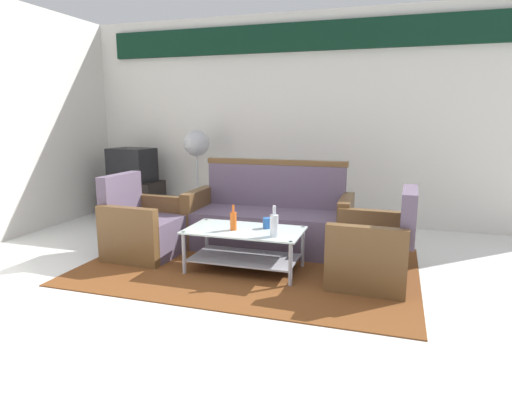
{
  "coord_description": "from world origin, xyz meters",
  "views": [
    {
      "loc": [
        1.18,
        -3.0,
        1.47
      ],
      "look_at": [
        -0.05,
        0.85,
        0.65
      ],
      "focal_mm": 31.01,
      "sensor_mm": 36.0,
      "label": 1
    }
  ],
  "objects_px": {
    "tv_stand": "(134,199)",
    "bottle_clear": "(274,225)",
    "armchair_left": "(144,229)",
    "armchair_right": "(374,251)",
    "bottle_orange": "(233,221)",
    "couch": "(270,220)",
    "television": "(132,165)",
    "pedestal_fan": "(197,149)",
    "coffee_table": "(245,243)",
    "cup": "(267,223)"
  },
  "relations": [
    {
      "from": "coffee_table",
      "to": "tv_stand",
      "type": "relative_size",
      "value": 1.38
    },
    {
      "from": "armchair_right",
      "to": "cup",
      "type": "height_order",
      "value": "armchair_right"
    },
    {
      "from": "armchair_right",
      "to": "bottle_clear",
      "type": "height_order",
      "value": "armchair_right"
    },
    {
      "from": "armchair_left",
      "to": "pedestal_fan",
      "type": "xyz_separation_m",
      "value": [
        -0.14,
        1.65,
        0.73
      ]
    },
    {
      "from": "bottle_orange",
      "to": "bottle_clear",
      "type": "distance_m",
      "value": 0.44
    },
    {
      "from": "bottle_clear",
      "to": "television",
      "type": "relative_size",
      "value": 0.43
    },
    {
      "from": "armchair_left",
      "to": "bottle_clear",
      "type": "xyz_separation_m",
      "value": [
        1.51,
        -0.29,
        0.23
      ]
    },
    {
      "from": "couch",
      "to": "television",
      "type": "bearing_deg",
      "value": -23.02
    },
    {
      "from": "bottle_orange",
      "to": "pedestal_fan",
      "type": "distance_m",
      "value": 2.26
    },
    {
      "from": "pedestal_fan",
      "to": "television",
      "type": "bearing_deg",
      "value": -177.31
    },
    {
      "from": "coffee_table",
      "to": "bottle_clear",
      "type": "xyz_separation_m",
      "value": [
        0.33,
        -0.16,
        0.25
      ]
    },
    {
      "from": "coffee_table",
      "to": "tv_stand",
      "type": "xyz_separation_m",
      "value": [
        -2.33,
        1.73,
        -0.01
      ]
    },
    {
      "from": "tv_stand",
      "to": "bottle_clear",
      "type": "bearing_deg",
      "value": -35.35
    },
    {
      "from": "armchair_right",
      "to": "coffee_table",
      "type": "height_order",
      "value": "armchair_right"
    },
    {
      "from": "pedestal_fan",
      "to": "armchair_left",
      "type": "bearing_deg",
      "value": -85.15
    },
    {
      "from": "bottle_clear",
      "to": "coffee_table",
      "type": "bearing_deg",
      "value": 154.91
    },
    {
      "from": "coffee_table",
      "to": "bottle_orange",
      "type": "xyz_separation_m",
      "value": [
        -0.09,
        -0.05,
        0.23
      ]
    },
    {
      "from": "couch",
      "to": "armchair_right",
      "type": "height_order",
      "value": "couch"
    },
    {
      "from": "armchair_left",
      "to": "pedestal_fan",
      "type": "relative_size",
      "value": 0.67
    },
    {
      "from": "armchair_right",
      "to": "pedestal_fan",
      "type": "height_order",
      "value": "pedestal_fan"
    },
    {
      "from": "armchair_left",
      "to": "television",
      "type": "height_order",
      "value": "television"
    },
    {
      "from": "armchair_right",
      "to": "bottle_orange",
      "type": "relative_size",
      "value": 3.53
    },
    {
      "from": "armchair_left",
      "to": "television",
      "type": "relative_size",
      "value": 1.32
    },
    {
      "from": "coffee_table",
      "to": "pedestal_fan",
      "type": "height_order",
      "value": "pedestal_fan"
    },
    {
      "from": "couch",
      "to": "armchair_left",
      "type": "distance_m",
      "value": 1.37
    },
    {
      "from": "armchair_left",
      "to": "television",
      "type": "distance_m",
      "value": 2.03
    },
    {
      "from": "armchair_left",
      "to": "couch",
      "type": "bearing_deg",
      "value": 121.56
    },
    {
      "from": "couch",
      "to": "bottle_orange",
      "type": "height_order",
      "value": "couch"
    },
    {
      "from": "pedestal_fan",
      "to": "couch",
      "type": "bearing_deg",
      "value": -36.45
    },
    {
      "from": "bottle_orange",
      "to": "coffee_table",
      "type": "bearing_deg",
      "value": 30.23
    },
    {
      "from": "tv_stand",
      "to": "pedestal_fan",
      "type": "relative_size",
      "value": 0.63
    },
    {
      "from": "bottle_orange",
      "to": "television",
      "type": "relative_size",
      "value": 0.37
    },
    {
      "from": "bottle_clear",
      "to": "pedestal_fan",
      "type": "relative_size",
      "value": 0.22
    },
    {
      "from": "armchair_right",
      "to": "television",
      "type": "bearing_deg",
      "value": 66.35
    },
    {
      "from": "couch",
      "to": "pedestal_fan",
      "type": "bearing_deg",
      "value": -37.68
    },
    {
      "from": "coffee_table",
      "to": "bottle_orange",
      "type": "relative_size",
      "value": 4.56
    },
    {
      "from": "armchair_left",
      "to": "pedestal_fan",
      "type": "height_order",
      "value": "pedestal_fan"
    },
    {
      "from": "armchair_left",
      "to": "bottle_orange",
      "type": "distance_m",
      "value": 1.12
    },
    {
      "from": "armchair_left",
      "to": "cup",
      "type": "height_order",
      "value": "armchair_left"
    },
    {
      "from": "couch",
      "to": "bottle_clear",
      "type": "xyz_separation_m",
      "value": [
        0.31,
        -0.95,
        0.2
      ]
    },
    {
      "from": "armchair_left",
      "to": "cup",
      "type": "xyz_separation_m",
      "value": [
        1.37,
        -0.03,
        0.17
      ]
    },
    {
      "from": "coffee_table",
      "to": "cup",
      "type": "distance_m",
      "value": 0.29
    },
    {
      "from": "tv_stand",
      "to": "bottle_orange",
      "type": "bearing_deg",
      "value": -38.59
    },
    {
      "from": "armchair_left",
      "to": "armchair_right",
      "type": "distance_m",
      "value": 2.36
    },
    {
      "from": "couch",
      "to": "armchair_right",
      "type": "relative_size",
      "value": 2.13
    },
    {
      "from": "armchair_left",
      "to": "tv_stand",
      "type": "xyz_separation_m",
      "value": [
        -1.15,
        1.6,
        -0.03
      ]
    },
    {
      "from": "cup",
      "to": "pedestal_fan",
      "type": "height_order",
      "value": "pedestal_fan"
    },
    {
      "from": "armchair_right",
      "to": "bottle_clear",
      "type": "distance_m",
      "value": 0.91
    },
    {
      "from": "couch",
      "to": "cup",
      "type": "distance_m",
      "value": 0.72
    },
    {
      "from": "coffee_table",
      "to": "tv_stand",
      "type": "distance_m",
      "value": 2.9
    }
  ]
}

